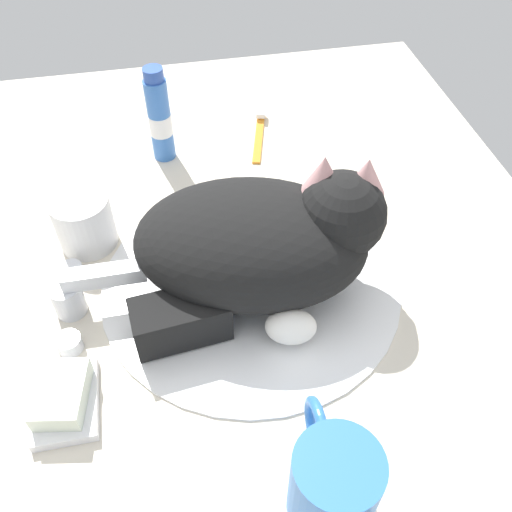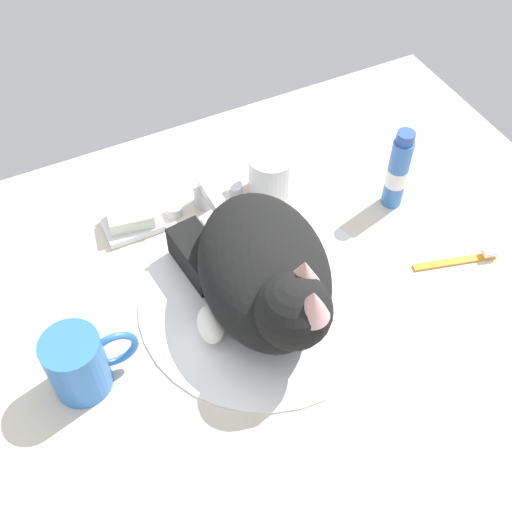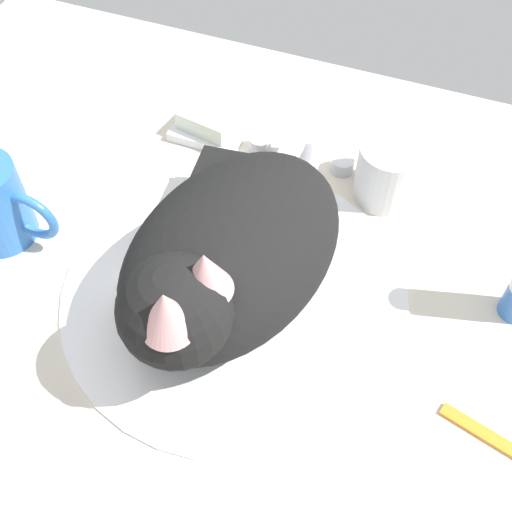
{
  "view_description": "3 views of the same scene",
  "coord_description": "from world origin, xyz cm",
  "px_view_note": "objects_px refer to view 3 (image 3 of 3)",
  "views": [
    {
      "loc": [
        -42.72,
        7.88,
        52.12
      ],
      "look_at": [
        -0.24,
        -0.58,
        4.99
      ],
      "focal_mm": 39.05,
      "sensor_mm": 36.0,
      "label": 1
    },
    {
      "loc": [
        -24.67,
        -47.81,
        75.54
      ],
      "look_at": [
        0.18,
        2.69,
        6.58
      ],
      "focal_mm": 44.95,
      "sensor_mm": 36.0,
      "label": 2
    },
    {
      "loc": [
        15.43,
        -33.83,
        54.63
      ],
      "look_at": [
        2.24,
        0.3,
        6.9
      ],
      "focal_mm": 44.37,
      "sensor_mm": 36.0,
      "label": 3
    }
  ],
  "objects_px": {
    "faucet": "(298,150)",
    "cat": "(223,258)",
    "rinse_cup": "(388,172)",
    "soap_bar": "(209,119)"
  },
  "relations": [
    {
      "from": "rinse_cup",
      "to": "cat",
      "type": "bearing_deg",
      "value": -118.95
    },
    {
      "from": "faucet",
      "to": "rinse_cup",
      "type": "relative_size",
      "value": 1.83
    },
    {
      "from": "rinse_cup",
      "to": "faucet",
      "type": "bearing_deg",
      "value": 177.06
    },
    {
      "from": "faucet",
      "to": "soap_bar",
      "type": "height_order",
      "value": "faucet"
    },
    {
      "from": "faucet",
      "to": "soap_bar",
      "type": "distance_m",
      "value": 0.12
    },
    {
      "from": "faucet",
      "to": "cat",
      "type": "xyz_separation_m",
      "value": [
        -0.0,
        -0.21,
        0.05
      ]
    },
    {
      "from": "soap_bar",
      "to": "rinse_cup",
      "type": "bearing_deg",
      "value": -5.46
    },
    {
      "from": "faucet",
      "to": "soap_bar",
      "type": "relative_size",
      "value": 1.95
    },
    {
      "from": "faucet",
      "to": "rinse_cup",
      "type": "height_order",
      "value": "rinse_cup"
    },
    {
      "from": "faucet",
      "to": "cat",
      "type": "height_order",
      "value": "cat"
    }
  ]
}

